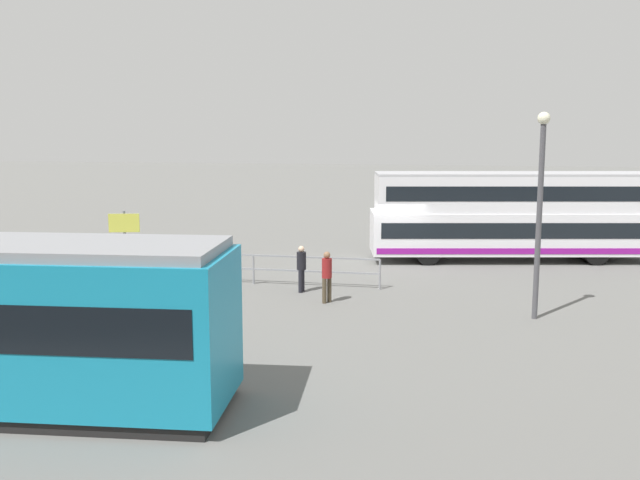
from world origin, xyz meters
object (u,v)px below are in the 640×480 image
(double_decker_bus, at_px, (512,216))
(pedestrian_near_railing, at_px, (301,266))
(pedestrian_crossing, at_px, (327,273))
(street_lamp, at_px, (540,198))
(info_sign, at_px, (125,233))

(double_decker_bus, distance_m, pedestrian_near_railing, 10.54)
(double_decker_bus, height_order, pedestrian_crossing, double_decker_bus)
(pedestrian_crossing, bearing_deg, double_decker_bus, -125.96)
(pedestrian_crossing, distance_m, street_lamp, 6.90)
(pedestrian_crossing, height_order, street_lamp, street_lamp)
(double_decker_bus, bearing_deg, info_sign, 26.27)
(info_sign, relative_size, street_lamp, 0.43)
(double_decker_bus, height_order, street_lamp, street_lamp)
(double_decker_bus, relative_size, info_sign, 4.63)
(pedestrian_near_railing, xyz_separation_m, info_sign, (6.62, -0.45, 0.89))
(pedestrian_crossing, xyz_separation_m, street_lamp, (-6.34, 0.77, 2.60))
(pedestrian_crossing, bearing_deg, info_sign, -12.95)
(double_decker_bus, distance_m, info_sign, 15.68)
(pedestrian_near_railing, relative_size, street_lamp, 0.27)
(info_sign, bearing_deg, pedestrian_near_railing, 176.09)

